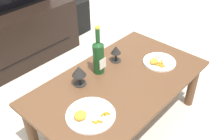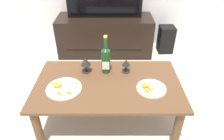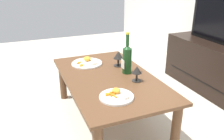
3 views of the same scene
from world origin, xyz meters
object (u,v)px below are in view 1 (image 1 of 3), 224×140
(floor_speaker, at_px, (78,16))
(dinner_plate_left, at_px, (90,114))
(tv_stand, at_px, (11,39))
(goblet_left, at_px, (79,72))
(wine_bottle, at_px, (98,55))
(goblet_right, at_px, (116,51))
(dinner_plate_right, at_px, (159,62))
(dining_table, at_px, (119,88))

(floor_speaker, distance_m, dinner_plate_left, 1.92)
(tv_stand, relative_size, floor_speaker, 3.38)
(dinner_plate_left, bearing_deg, goblet_left, 57.94)
(wine_bottle, height_order, dinner_plate_left, wine_bottle)
(goblet_right, xyz_separation_m, dinner_plate_right, (0.19, -0.26, -0.08))
(wine_bottle, bearing_deg, goblet_left, 179.94)
(floor_speaker, relative_size, goblet_right, 3.03)
(wine_bottle, xyz_separation_m, dinner_plate_left, (-0.35, -0.26, -0.13))
(dining_table, bearing_deg, dinner_plate_right, -13.11)
(dining_table, bearing_deg, floor_speaker, 58.56)
(dining_table, xyz_separation_m, dinner_plate_right, (0.36, -0.08, 0.08))
(floor_speaker, bearing_deg, goblet_left, -132.74)
(tv_stand, distance_m, dinner_plate_left, 1.47)
(dining_table, relative_size, goblet_left, 8.76)
(goblet_left, bearing_deg, dinner_plate_right, -24.82)
(tv_stand, bearing_deg, dinner_plate_right, -73.40)
(floor_speaker, xyz_separation_m, dinner_plate_right, (-0.48, -1.46, 0.25))
(tv_stand, relative_size, dinner_plate_right, 5.36)
(goblet_left, relative_size, dinner_plate_left, 0.49)
(goblet_left, xyz_separation_m, dinner_plate_right, (0.57, -0.26, -0.09))
(wine_bottle, distance_m, goblet_right, 0.19)
(tv_stand, bearing_deg, dinner_plate_left, -102.03)
(goblet_right, distance_m, dinner_plate_right, 0.34)
(wine_bottle, height_order, dinner_plate_right, wine_bottle)
(goblet_left, distance_m, dinner_plate_left, 0.32)
(dining_table, xyz_separation_m, wine_bottle, (-0.02, 0.18, 0.21))
(dining_table, relative_size, tv_stand, 0.95)
(floor_speaker, relative_size, dinner_plate_right, 1.59)
(wine_bottle, relative_size, dinner_plate_right, 1.47)
(dining_table, distance_m, wine_bottle, 0.27)
(tv_stand, xyz_separation_m, goblet_left, (-0.14, -1.17, 0.26))
(dinner_plate_left, bearing_deg, tv_stand, 77.97)
(tv_stand, bearing_deg, goblet_left, -96.88)
(dining_table, xyz_separation_m, goblet_left, (-0.21, 0.18, 0.17))
(floor_speaker, distance_m, goblet_left, 1.63)
(dining_table, bearing_deg, dinner_plate_left, -167.32)
(floor_speaker, bearing_deg, dinner_plate_right, -109.78)
(tv_stand, height_order, wine_bottle, wine_bottle)
(tv_stand, bearing_deg, dining_table, -87.22)
(floor_speaker, bearing_deg, dinner_plate_left, -131.26)
(tv_stand, xyz_separation_m, wine_bottle, (0.05, -1.17, 0.30))
(dinner_plate_right, bearing_deg, dining_table, 166.89)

